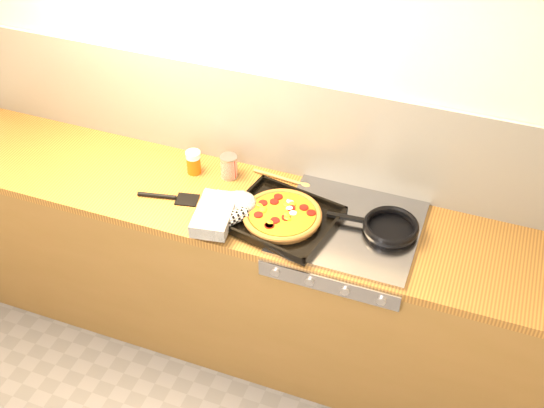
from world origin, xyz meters
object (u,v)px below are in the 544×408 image
at_px(pizza_on_tray, 264,215).
at_px(tomato_can, 229,167).
at_px(frying_pan, 389,227).
at_px(juice_glass, 194,162).

relative_size(pizza_on_tray, tomato_can, 5.38).
relative_size(pizza_on_tray, frying_pan, 1.52).
bearing_deg(juice_glass, pizza_on_tray, -26.67).
height_order(tomato_can, juice_glass, juice_glass).
bearing_deg(juice_glass, frying_pan, -5.97).
relative_size(tomato_can, juice_glass, 0.99).
relative_size(frying_pan, tomato_can, 3.54).
relative_size(pizza_on_tray, juice_glass, 5.31).
bearing_deg(frying_pan, juice_glass, 174.03).
distance_m(pizza_on_tray, juice_glass, 0.50).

